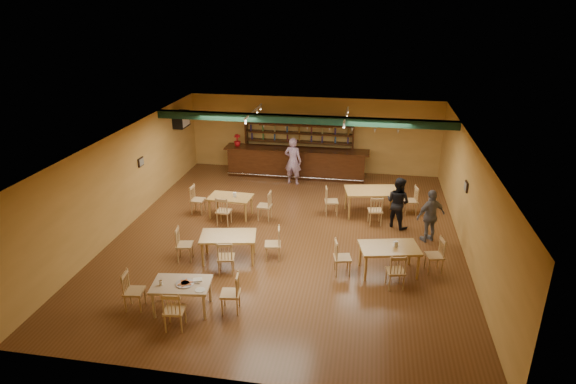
% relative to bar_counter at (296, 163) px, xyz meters
% --- Properties ---
extents(floor, '(12.00, 12.00, 0.00)m').
position_rel_bar_counter_xyz_m(floor, '(0.55, -5.15, -0.56)').
color(floor, brown).
rests_on(floor, ground).
extents(ceiling_beam, '(10.00, 0.30, 0.25)m').
position_rel_bar_counter_xyz_m(ceiling_beam, '(0.55, -2.35, 2.31)').
color(ceiling_beam, black).
rests_on(ceiling_beam, ceiling).
extents(track_rail_left, '(0.05, 2.50, 0.05)m').
position_rel_bar_counter_xyz_m(track_rail_left, '(-1.25, -1.75, 2.38)').
color(track_rail_left, silver).
rests_on(track_rail_left, ceiling).
extents(track_rail_right, '(0.05, 2.50, 0.05)m').
position_rel_bar_counter_xyz_m(track_rail_right, '(1.95, -1.75, 2.38)').
color(track_rail_right, silver).
rests_on(track_rail_right, ceiling).
extents(ac_unit, '(0.34, 0.70, 0.48)m').
position_rel_bar_counter_xyz_m(ac_unit, '(-4.25, -0.95, 1.79)').
color(ac_unit, silver).
rests_on(ac_unit, wall_left).
extents(picture_left, '(0.04, 0.34, 0.28)m').
position_rel_bar_counter_xyz_m(picture_left, '(-4.42, -4.15, 1.14)').
color(picture_left, black).
rests_on(picture_left, wall_left).
extents(picture_right, '(0.04, 0.34, 0.28)m').
position_rel_bar_counter_xyz_m(picture_right, '(5.52, -4.65, 1.14)').
color(picture_right, black).
rests_on(picture_right, wall_right).
extents(bar_counter, '(5.64, 0.85, 1.13)m').
position_rel_bar_counter_xyz_m(bar_counter, '(0.00, 0.00, 0.00)').
color(bar_counter, black).
rests_on(bar_counter, ground).
extents(back_bar_hutch, '(4.36, 0.40, 2.28)m').
position_rel_bar_counter_xyz_m(back_bar_hutch, '(0.00, 0.63, 0.57)').
color(back_bar_hutch, black).
rests_on(back_bar_hutch, ground).
extents(poinsettia, '(0.34, 0.34, 0.48)m').
position_rel_bar_counter_xyz_m(poinsettia, '(-2.37, 0.00, 0.80)').
color(poinsettia, '#B71017').
rests_on(poinsettia, bar_counter).
extents(dining_table_a, '(1.40, 0.88, 0.68)m').
position_rel_bar_counter_xyz_m(dining_table_a, '(-1.51, -4.09, -0.23)').
color(dining_table_a, '#AC813D').
rests_on(dining_table_a, ground).
extents(dining_table_b, '(1.83, 1.30, 0.84)m').
position_rel_bar_counter_xyz_m(dining_table_b, '(2.95, -3.16, -0.15)').
color(dining_table_b, '#AC813D').
rests_on(dining_table_b, ground).
extents(dining_table_c, '(1.60, 1.13, 0.73)m').
position_rel_bar_counter_xyz_m(dining_table_c, '(-0.77, -6.84, -0.20)').
color(dining_table_c, '#AC813D').
rests_on(dining_table_c, ground).
extents(dining_table_d, '(1.63, 1.18, 0.74)m').
position_rel_bar_counter_xyz_m(dining_table_d, '(3.44, -6.78, -0.20)').
color(dining_table_d, '#AC813D').
rests_on(dining_table_d, ground).
extents(near_table, '(1.38, 0.98, 0.69)m').
position_rel_bar_counter_xyz_m(near_table, '(-1.17, -9.21, -0.22)').
color(near_table, '#CCB088').
rests_on(near_table, ground).
extents(pizza_tray, '(0.55, 0.55, 0.01)m').
position_rel_bar_counter_xyz_m(pizza_tray, '(-1.08, -9.21, 0.13)').
color(pizza_tray, silver).
rests_on(pizza_tray, near_table).
extents(parmesan_shaker, '(0.08, 0.08, 0.11)m').
position_rel_bar_counter_xyz_m(parmesan_shaker, '(-1.58, -9.35, 0.18)').
color(parmesan_shaker, '#EAE5C6').
rests_on(parmesan_shaker, near_table).
extents(napkin_stack, '(0.24, 0.21, 0.03)m').
position_rel_bar_counter_xyz_m(napkin_stack, '(-0.85, -9.03, 0.14)').
color(napkin_stack, white).
rests_on(napkin_stack, near_table).
extents(pizza_server, '(0.32, 0.10, 0.00)m').
position_rel_bar_counter_xyz_m(pizza_server, '(-0.94, -9.16, 0.14)').
color(pizza_server, silver).
rests_on(pizza_server, pizza_tray).
extents(side_plate, '(0.25, 0.25, 0.01)m').
position_rel_bar_counter_xyz_m(side_plate, '(-0.66, -9.39, 0.13)').
color(side_plate, white).
rests_on(side_plate, near_table).
extents(patron_bar, '(0.73, 0.55, 1.81)m').
position_rel_bar_counter_xyz_m(patron_bar, '(-0.00, -0.83, 0.34)').
color(patron_bar, '#804699').
rests_on(patron_bar, ground).
extents(patron_right_a, '(0.99, 0.94, 1.60)m').
position_rel_bar_counter_xyz_m(patron_right_a, '(3.75, -3.96, 0.24)').
color(patron_right_a, black).
rests_on(patron_right_a, ground).
extents(patron_right_b, '(0.99, 0.81, 1.58)m').
position_rel_bar_counter_xyz_m(patron_right_b, '(4.64, -4.78, 0.22)').
color(patron_right_b, slate).
rests_on(patron_right_b, ground).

